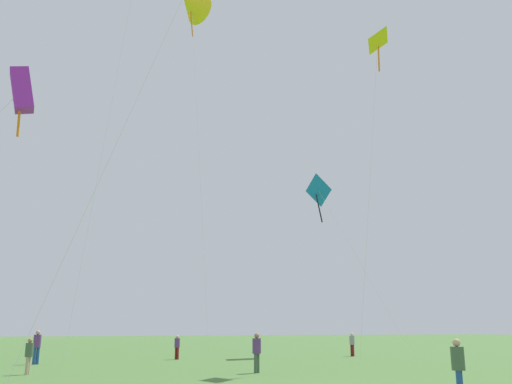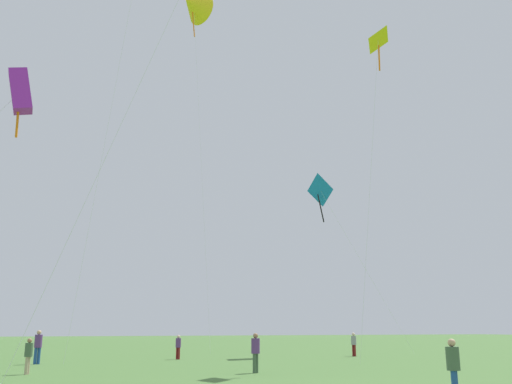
{
  "view_description": "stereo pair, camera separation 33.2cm",
  "coord_description": "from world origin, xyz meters",
  "views": [
    {
      "loc": [
        -10.18,
        -15.54,
        1.96
      ],
      "look_at": [
        2.2,
        13.39,
        9.67
      ],
      "focal_mm": 39.13,
      "sensor_mm": 36.0,
      "label": 1
    },
    {
      "loc": [
        -9.87,
        -15.67,
        1.96
      ],
      "look_at": [
        2.2,
        13.39,
        9.67
      ],
      "focal_mm": 39.13,
      "sensor_mm": 36.0,
      "label": 2
    }
  ],
  "objects": [
    {
      "name": "person_standing_2",
      "position": [
        -8.74,
        19.27,
        1.07
      ],
      "size": [
        0.41,
        0.41,
        1.86
      ],
      "rotation": [
        0.0,
        0.0,
        3.36
      ],
      "color": "#1E478C",
      "rests_on": "ground"
    },
    {
      "name": "person_standing_0",
      "position": [
        1.52,
        -2.7,
        0.97
      ],
      "size": [
        0.37,
        0.37,
        1.67
      ],
      "rotation": [
        0.0,
        0.0,
        3.8
      ],
      "color": "#1E478C",
      "rests_on": "ground"
    },
    {
      "name": "person_standing_1",
      "position": [
        -9.34,
        11.75,
        0.89
      ],
      "size": [
        0.34,
        0.34,
        1.54
      ],
      "rotation": [
        0.0,
        0.0,
        1.06
      ],
      "color": "tan",
      "rests_on": "ground"
    },
    {
      "name": "kite_flying_4",
      "position": [
        -10.7,
        8.35,
        11.68
      ],
      "size": [
        8.63,
        1.0,
        12.71
      ],
      "color": "silver",
      "rests_on": "ground"
    },
    {
      "name": "person_standing_4",
      "position": [
        -0.09,
        21.13,
        0.89
      ],
      "size": [
        0.34,
        0.34,
        1.54
      ],
      "rotation": [
        0.0,
        0.0,
        5.37
      ],
      "color": "maroon",
      "rests_on": "ground"
    },
    {
      "name": "kite_flying_1",
      "position": [
        2.8,
        30.3,
        31.89
      ],
      "size": [
        3.48,
        4.33,
        33.48
      ],
      "color": "silver",
      "rests_on": "ground"
    },
    {
      "name": "person_standing_3",
      "position": [
        12.72,
        20.23,
        0.96
      ],
      "size": [
        0.37,
        0.37,
        1.66
      ],
      "rotation": [
        0.0,
        0.0,
        4.95
      ],
      "color": "maroon",
      "rests_on": "ground"
    },
    {
      "name": "kite_flying_0",
      "position": [
        9.54,
        10.92,
        19.42
      ],
      "size": [
        2.08,
        2.2,
        20.09
      ],
      "color": "silver",
      "rests_on": "ground"
    },
    {
      "name": "person_standing_5",
      "position": [
        0.21,
        8.65,
        1.01
      ],
      "size": [
        0.39,
        0.39,
        1.75
      ],
      "rotation": [
        0.0,
        0.0,
        3.74
      ],
      "color": "#3F593F",
      "rests_on": "ground"
    },
    {
      "name": "kite_flying_3",
      "position": [
        11.77,
        22.75,
        12.69
      ],
      "size": [
        9.05,
        2.3,
        13.68
      ],
      "color": "silver",
      "rests_on": "ground"
    }
  ]
}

